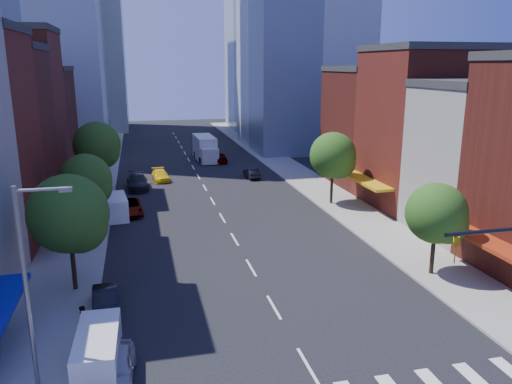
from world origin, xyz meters
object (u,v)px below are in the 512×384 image
cargo_van_far (116,207)px  box_truck (205,149)px  parked_car_rear (138,182)px  cargo_van_near (98,354)px  taxi (160,175)px  parked_car_second (105,302)px  traffic_car_far (220,158)px  pedestrian_far (82,320)px  parked_car_front (116,368)px  parked_car_third (129,207)px  traffic_car_oncoming (252,173)px

cargo_van_far → box_truck: bearing=60.0°
parked_car_rear → cargo_van_near: (-2.00, -35.57, 0.17)m
taxi → parked_car_rear: bearing=-131.9°
parked_car_second → parked_car_rear: parked_car_rear is taller
parked_car_second → traffic_car_far: size_ratio=0.96×
parked_car_rear → box_truck: 18.84m
pedestrian_far → parked_car_second: bearing=-170.1°
cargo_van_near → parked_car_rear: bearing=88.2°
parked_car_front → cargo_van_far: 25.55m
traffic_car_far → pedestrian_far: bearing=69.1°
parked_car_third → box_truck: (10.78, 26.01, 0.96)m
parked_car_rear → taxi: bearing=50.3°
traffic_car_oncoming → box_truck: bearing=-75.6°
parked_car_front → traffic_car_far: 51.47m
traffic_car_far → pedestrian_far: size_ratio=2.71×
cargo_van_far → parked_car_rear: bearing=73.6°
taxi → parked_car_second: bearing=-103.3°
parked_car_second → traffic_car_far: traffic_car_far is taller
parked_car_front → pedestrian_far: pedestrian_far is taller
parked_car_second → traffic_car_far: 45.19m
cargo_van_far → traffic_car_far: (13.63, 24.31, -0.28)m
parked_car_front → traffic_car_oncoming: parked_car_front is taller
parked_car_third → traffic_car_far: 26.59m
cargo_van_far → box_truck: (11.93, 26.84, 0.65)m
traffic_car_oncoming → traffic_car_far: (-2.26, 10.95, 0.08)m
cargo_van_far → pedestrian_far: bearing=-98.7°
box_truck → traffic_car_oncoming: bearing=-75.5°
parked_car_front → box_truck: (11.13, 52.37, 0.98)m
cargo_van_near → taxi: (4.74, 39.25, -0.34)m
parked_car_front → parked_car_rear: 36.41m
cargo_van_far → pedestrian_far: (-1.01, -21.22, -0.07)m
traffic_car_oncoming → traffic_car_far: 11.18m
cargo_van_near → box_truck: bearing=78.3°
traffic_car_oncoming → pedestrian_far: pedestrian_far is taller
parked_car_third → traffic_car_oncoming: bearing=35.7°
pedestrian_far → parked_car_rear: bearing=-153.2°
parked_car_rear → box_truck: size_ratio=0.64×
cargo_van_near → cargo_van_far: bearing=91.3°
parked_car_rear → taxi: 4.59m
cargo_van_far → traffic_car_oncoming: (15.89, 13.36, -0.35)m
parked_car_rear → cargo_van_far: bearing=-103.4°
parked_car_rear → traffic_car_far: (11.64, 13.46, -0.09)m
cargo_van_near → traffic_car_far: (13.65, 49.02, -0.26)m
traffic_car_oncoming → taxi: bearing=-8.0°
pedestrian_far → box_truck: bearing=-162.9°
parked_car_second → pedestrian_far: size_ratio=2.59×
cargo_van_far → taxi: size_ratio=1.10×
cargo_van_near → parked_car_second: bearing=91.4°
parked_car_front → taxi: (3.92, 40.07, -0.02)m
taxi → cargo_van_near: bearing=-102.1°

